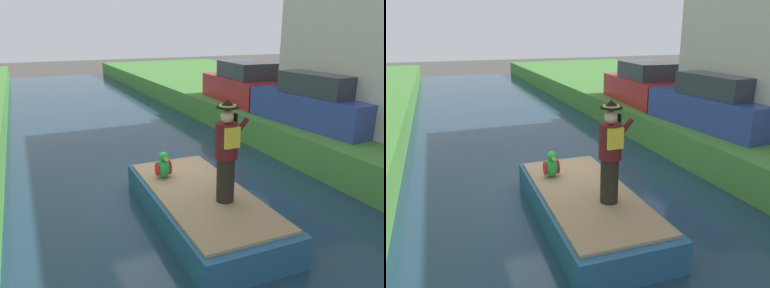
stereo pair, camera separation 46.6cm
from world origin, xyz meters
The scene contains 7 objects.
ground_plane centered at (0.00, 0.00, 0.00)m, with size 80.00×80.00×0.00m, color #4C4742.
canal_water centered at (0.00, 0.00, 0.05)m, with size 7.03×48.00×0.10m, color #1E384C.
boat centered at (0.00, -1.55, 0.40)m, with size 1.90×4.24×0.61m.
person_pirate centered at (0.22, -2.08, 1.64)m, with size 0.61×0.42×1.85m.
parrot_plush centered at (-0.40, -0.58, 0.95)m, with size 0.36×0.35×0.57m.
parked_car_blue centered at (4.90, 0.75, 1.63)m, with size 2.01×4.12×1.50m.
parked_car_red centered at (4.90, 4.72, 1.63)m, with size 1.97×4.11×1.50m.
Camera 2 is at (-2.47, -7.56, 3.68)m, focal length 34.80 mm.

